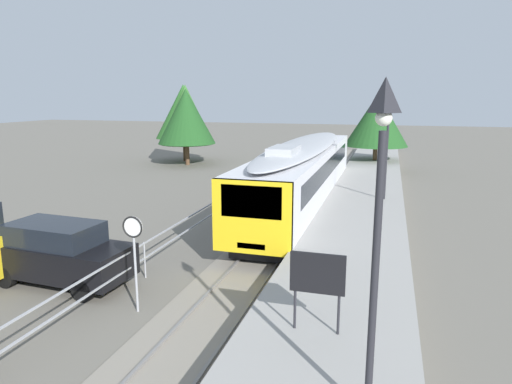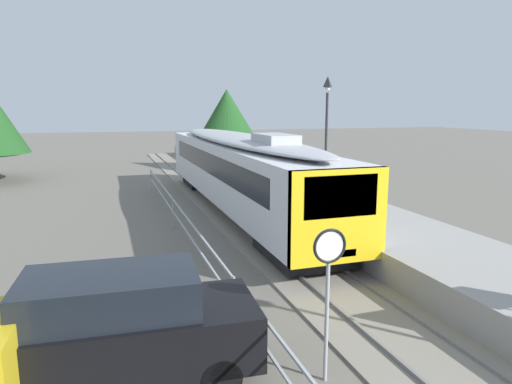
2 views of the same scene
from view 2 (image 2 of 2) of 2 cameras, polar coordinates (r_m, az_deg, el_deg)
name	(u,v)px [view 2 (image 2 of 2)]	position (r m, az deg, el deg)	size (l,w,h in m)	color
ground_plane	(178,222)	(19.61, -9.86, -3.77)	(160.00, 160.00, 0.00)	#6B665B
track_rails	(245,216)	(20.24, -1.43, -3.07)	(3.20, 60.00, 0.14)	gray
commuter_train	(238,167)	(20.80, -2.26, 3.22)	(2.82, 19.42, 3.74)	silver
station_platform	(311,202)	(21.30, 6.96, -1.31)	(3.90, 60.00, 0.90)	#999691
platform_lamp_mid_platform	(327,112)	(21.81, 8.92, 9.96)	(0.34, 0.34, 5.35)	#232328
speed_limit_sign	(329,267)	(7.87, 9.16, -9.32)	(0.61, 0.10, 2.81)	#9EA0A5
carpark_fence	(234,292)	(9.93, -2.82, -12.43)	(0.06, 36.06, 1.25)	#9EA0A5
parked_suv_black	(121,327)	(8.47, -16.61, -15.98)	(4.70, 2.17, 2.04)	black
tree_behind_station_far	(227,117)	(35.36, -3.69, 9.43)	(5.06, 5.06, 6.23)	brown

